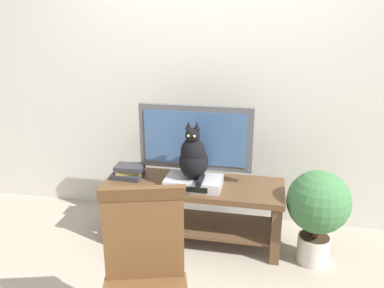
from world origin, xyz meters
name	(u,v)px	position (x,y,z in m)	size (l,w,h in m)	color
ground_plane	(186,276)	(0.00, 0.00, 0.00)	(12.00, 12.00, 0.00)	gray
back_wall	(212,58)	(0.00, 1.01, 1.40)	(7.00, 0.12, 2.80)	beige
tv_stand	(193,200)	(-0.05, 0.49, 0.35)	(1.39, 0.50, 0.49)	#513823
tv	(195,141)	(-0.05, 0.56, 0.82)	(0.88, 0.20, 0.60)	#4C4C51
media_box	(194,182)	(-0.03, 0.42, 0.53)	(0.42, 0.26, 0.08)	#ADADB2
cat	(194,157)	(-0.03, 0.41, 0.74)	(0.22, 0.29, 0.45)	black
wooden_chair	(144,276)	(-0.03, -0.77, 0.55)	(0.51, 0.51, 0.97)	brown
book_stack	(129,172)	(-0.58, 0.50, 0.54)	(0.26, 0.19, 0.11)	#2D2D33
potted_plant	(318,207)	(0.88, 0.36, 0.44)	(0.45, 0.45, 0.71)	beige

